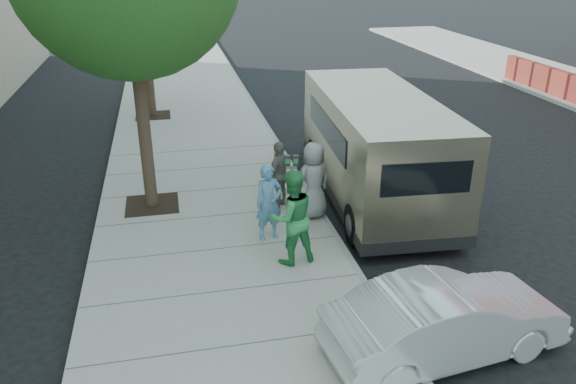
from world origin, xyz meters
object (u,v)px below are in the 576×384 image
object	(u,v)px
parking_meter	(292,173)
person_striped_polo	(280,174)
sedan	(446,320)
person_officer	(269,202)
van	(374,145)
person_gray_shirt	(314,181)
person_green_shirt	(292,217)

from	to	relation	value
parking_meter	person_striped_polo	xyz separation A→B (m)	(-0.13, 0.64, -0.27)
sedan	parking_meter	bearing A→B (deg)	7.60
sedan	person_officer	bearing A→B (deg)	18.79
van	person_gray_shirt	xyz separation A→B (m)	(-1.76, -1.07, -0.33)
person_officer	person_striped_polo	distance (m)	1.55
van	person_green_shirt	world-z (taller)	van
van	person_green_shirt	size ratio (longest dim) A/B	3.76
parking_meter	person_gray_shirt	size ratio (longest dim) A/B	0.85
sedan	person_striped_polo	xyz separation A→B (m)	(-1.41, 5.36, 0.33)
van	person_striped_polo	world-z (taller)	van
van	person_gray_shirt	world-z (taller)	van
parking_meter	person_striped_polo	world-z (taller)	person_striped_polo
sedan	person_green_shirt	xyz separation A→B (m)	(-1.69, 2.89, 0.47)
person_officer	person_striped_polo	bearing A→B (deg)	58.31
parking_meter	person_officer	bearing A→B (deg)	-115.01
van	person_gray_shirt	size ratio (longest dim) A/B	4.07
person_green_shirt	person_striped_polo	bearing A→B (deg)	-108.03
van	person_officer	size ratio (longest dim) A/B	4.38
van	sedan	size ratio (longest dim) A/B	1.89
person_green_shirt	person_gray_shirt	bearing A→B (deg)	-127.95
person_striped_polo	person_gray_shirt	bearing A→B (deg)	85.85
van	sedan	bearing A→B (deg)	-95.72
person_striped_polo	person_officer	bearing A→B (deg)	24.71
parking_meter	sedan	bearing A→B (deg)	-61.53
person_striped_polo	parking_meter	bearing A→B (deg)	55.80
parking_meter	person_officer	size ratio (longest dim) A/B	0.92
person_officer	person_green_shirt	xyz separation A→B (m)	(0.24, -1.01, 0.13)
person_gray_shirt	person_striped_polo	bearing A→B (deg)	-70.44
parking_meter	sedan	distance (m)	4.93
parking_meter	person_green_shirt	size ratio (longest dim) A/B	0.79
parking_meter	person_green_shirt	bearing A→B (deg)	-89.29
person_officer	person_gray_shirt	xyz separation A→B (m)	(1.13, 0.77, 0.06)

